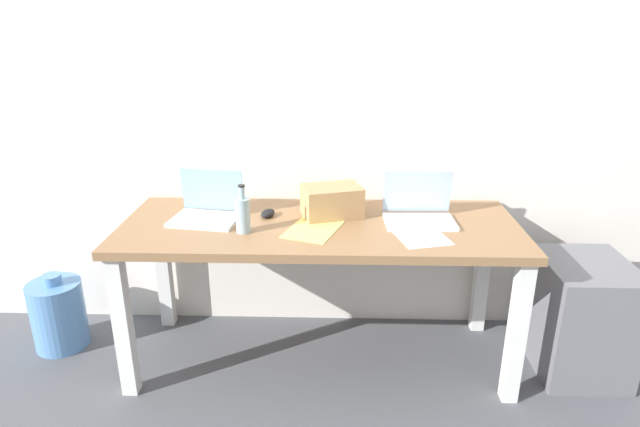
% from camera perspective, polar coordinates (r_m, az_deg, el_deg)
% --- Properties ---
extents(ground_plane, '(8.00, 8.00, 0.00)m').
position_cam_1_polar(ground_plane, '(2.87, 0.00, -14.98)').
color(ground_plane, '#515459').
extents(back_wall, '(5.20, 0.08, 2.60)m').
position_cam_1_polar(back_wall, '(2.78, 0.26, 12.94)').
color(back_wall, silver).
rests_on(back_wall, ground).
extents(desk, '(1.87, 0.72, 0.74)m').
position_cam_1_polar(desk, '(2.55, 0.00, -3.06)').
color(desk, olive).
rests_on(desk, ground).
extents(laptop_left, '(0.34, 0.29, 0.23)m').
position_cam_1_polar(laptop_left, '(2.61, -11.91, 0.44)').
color(laptop_left, silver).
rests_on(laptop_left, desk).
extents(laptop_right, '(0.33, 0.24, 0.23)m').
position_cam_1_polar(laptop_right, '(2.57, 10.49, 0.31)').
color(laptop_right, silver).
rests_on(laptop_right, desk).
extents(beer_bottle, '(0.06, 0.06, 0.22)m').
position_cam_1_polar(beer_bottle, '(2.41, -8.23, -0.05)').
color(beer_bottle, '#99B7C1').
rests_on(beer_bottle, desk).
extents(computer_mouse, '(0.08, 0.11, 0.03)m').
position_cam_1_polar(computer_mouse, '(2.61, -5.59, 0.02)').
color(computer_mouse, black).
rests_on(computer_mouse, desk).
extents(cardboard_box, '(0.32, 0.26, 0.15)m').
position_cam_1_polar(cardboard_box, '(2.59, 1.27, 1.32)').
color(cardboard_box, tan).
rests_on(cardboard_box, desk).
extents(paper_sheet_front_right, '(0.28, 0.34, 0.00)m').
position_cam_1_polar(paper_sheet_front_right, '(2.43, 10.48, -2.19)').
color(paper_sheet_front_right, white).
rests_on(paper_sheet_front_right, desk).
extents(paper_sheet_center, '(0.30, 0.35, 0.00)m').
position_cam_1_polar(paper_sheet_center, '(2.44, -0.74, -1.68)').
color(paper_sheet_center, '#F4E06B').
rests_on(paper_sheet_center, desk).
extents(water_cooler_jug, '(0.27, 0.27, 0.41)m').
position_cam_1_polar(water_cooler_jug, '(3.17, -26.13, -9.61)').
color(water_cooler_jug, '#598CC6').
rests_on(water_cooler_jug, ground).
extents(filing_cabinet, '(0.40, 0.48, 0.57)m').
position_cam_1_polar(filing_cabinet, '(2.94, 25.98, -9.82)').
color(filing_cabinet, slate).
rests_on(filing_cabinet, ground).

